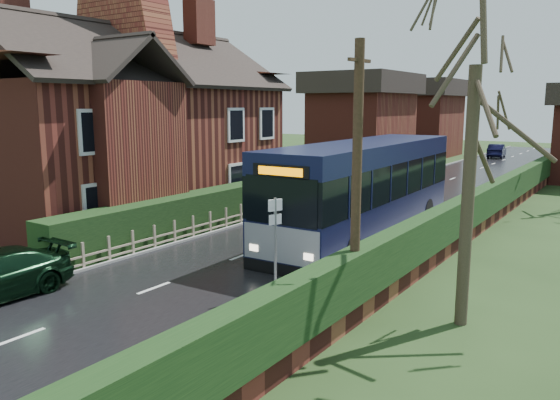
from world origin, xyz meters
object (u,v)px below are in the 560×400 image
Objects in this scene: brick_house at (128,122)px; bus at (364,191)px; telegraph_pole at (356,186)px; car_silver at (310,193)px; bus_stop_sign at (275,232)px.

brick_house is 11.44m from bus.
bus is 8.95m from telegraph_pole.
telegraph_pole is (8.60, -12.30, 2.62)m from car_silver.
brick_house is 3.53× the size of car_silver.
brick_house is at bearing 178.47° from bus_stop_sign.
brick_house is at bearing 164.00° from telegraph_pole.
brick_house is at bearing -120.98° from car_silver.
brick_house is 15.71m from telegraph_pole.
bus_stop_sign is 0.41× the size of telegraph_pole.
car_silver is 15.24m from telegraph_pole.
telegraph_pole reaches higher than car_silver.
bus_stop_sign is (1.00, -7.55, -0.05)m from bus.
brick_house reaches higher than telegraph_pole.
car_silver is 0.63× the size of telegraph_pole.
brick_house is 5.37× the size of bus_stop_sign.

